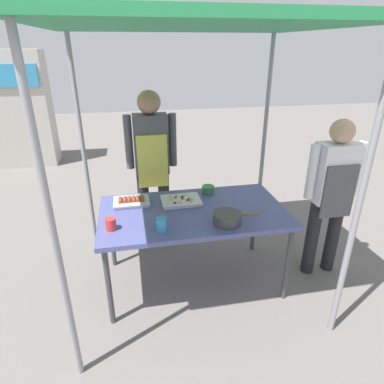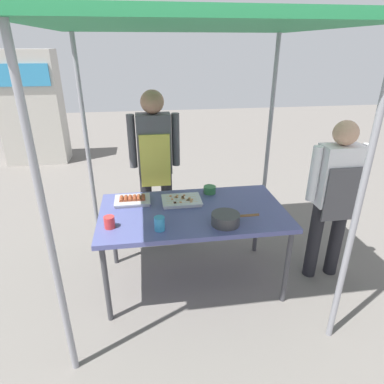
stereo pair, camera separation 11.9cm
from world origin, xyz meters
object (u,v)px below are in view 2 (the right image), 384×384
at_px(condiment_bowl, 210,190).
at_px(drink_cup_by_wok, 160,224).
at_px(cooking_wok, 226,219).
at_px(drink_cup_near_edge, 109,222).
at_px(neighbor_stall_left, 31,108).
at_px(tray_grilled_sausages, 132,200).
at_px(tray_meat_skewers, 182,200).
at_px(vendor_woman, 155,158).
at_px(customer_nearby, 335,191).
at_px(stall_table, 193,215).

xyz_separation_m(condiment_bowl, drink_cup_by_wok, (-0.52, -0.62, 0.02)).
bearing_deg(cooking_wok, drink_cup_near_edge, 175.03).
relative_size(cooking_wok, neighbor_stall_left, 0.19).
xyz_separation_m(tray_grilled_sausages, condiment_bowl, (0.73, 0.10, 0.01)).
height_order(tray_meat_skewers, vendor_woman, vendor_woman).
bearing_deg(drink_cup_near_edge, vendor_woman, 66.90).
height_order(customer_nearby, neighbor_stall_left, neighbor_stall_left).
height_order(drink_cup_near_edge, neighbor_stall_left, neighbor_stall_left).
relative_size(stall_table, drink_cup_near_edge, 16.62).
height_order(cooking_wok, neighbor_stall_left, neighbor_stall_left).
bearing_deg(drink_cup_near_edge, stall_table, 16.11).
bearing_deg(tray_grilled_sausages, drink_cup_near_edge, -111.14).
bearing_deg(vendor_woman, drink_cup_by_wok, 88.90).
xyz_separation_m(tray_meat_skewers, cooking_wok, (0.30, -0.45, 0.03)).
bearing_deg(customer_nearby, condiment_bowl, 158.15).
bearing_deg(customer_nearby, tray_grilled_sausages, 169.80).
relative_size(customer_nearby, neighbor_stall_left, 0.75).
height_order(cooking_wok, drink_cup_by_wok, drink_cup_by_wok).
height_order(tray_meat_skewers, drink_cup_by_wok, drink_cup_by_wok).
xyz_separation_m(tray_meat_skewers, vendor_woman, (-0.20, 0.58, 0.23)).
relative_size(condiment_bowl, customer_nearby, 0.08).
xyz_separation_m(tray_meat_skewers, drink_cup_near_edge, (-0.61, -0.37, 0.03)).
xyz_separation_m(stall_table, neighbor_stall_left, (-2.38, 3.93, 0.31)).
xyz_separation_m(tray_meat_skewers, neighbor_stall_left, (-2.30, 3.76, 0.24)).
distance_m(drink_cup_by_wok, neighbor_stall_left, 4.71).
height_order(stall_table, cooking_wok, cooking_wok).
height_order(tray_grilled_sausages, tray_meat_skewers, tray_grilled_sausages).
bearing_deg(cooking_wok, stall_table, 128.76).
relative_size(drink_cup_near_edge, drink_cup_by_wok, 0.86).
xyz_separation_m(tray_grilled_sausages, cooking_wok, (0.74, -0.51, 0.03)).
xyz_separation_m(cooking_wok, drink_cup_by_wok, (-0.53, -0.01, 0.01)).
distance_m(cooking_wok, neighbor_stall_left, 4.95).
height_order(tray_grilled_sausages, customer_nearby, customer_nearby).
xyz_separation_m(stall_table, drink_cup_near_edge, (-0.69, -0.20, 0.10)).
bearing_deg(drink_cup_near_edge, customer_nearby, 3.43).
bearing_deg(neighbor_stall_left, vendor_woman, -56.59).
distance_m(drink_cup_near_edge, vendor_woman, 1.05).
relative_size(stall_table, neighbor_stall_left, 0.80).
bearing_deg(stall_table, customer_nearby, -3.77).
distance_m(tray_grilled_sausages, neighbor_stall_left, 4.14).
height_order(drink_cup_by_wok, customer_nearby, customer_nearby).
bearing_deg(stall_table, drink_cup_near_edge, -163.89).
bearing_deg(condiment_bowl, neighbor_stall_left, 125.81).
xyz_separation_m(stall_table, customer_nearby, (1.25, -0.08, 0.19)).
distance_m(tray_meat_skewers, neighbor_stall_left, 4.41).
distance_m(condiment_bowl, neighbor_stall_left, 4.44).
bearing_deg(tray_grilled_sausages, condiment_bowl, 7.54).
bearing_deg(vendor_woman, drink_cup_near_edge, 66.90).
distance_m(stall_table, tray_grilled_sausages, 0.58).
bearing_deg(condiment_bowl, tray_grilled_sausages, -172.46).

